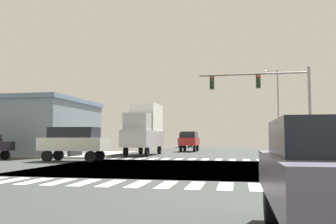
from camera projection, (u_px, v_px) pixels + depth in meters
ground at (171, 167)px, 19.53m from camera, size 90.00×90.00×0.05m
sidewalk_corner_nw at (60, 154)px, 33.79m from camera, size 12.00×12.00×0.14m
crosswalk_near at (125, 183)px, 12.44m from camera, size 13.50×2.00×0.01m
crosswalk_far at (185, 159)px, 26.72m from camera, size 13.50×2.00×0.01m
traffic_signal_mast at (265, 91)px, 25.96m from camera, size 8.00×0.55×6.72m
street_lamp at (276, 103)px, 39.29m from camera, size 1.78×0.32×9.21m
bank_building at (8, 127)px, 35.18m from camera, size 17.25×10.73×5.31m
sedan_nearside_1 at (331, 171)px, 5.16m from camera, size 1.80×4.30×1.88m
suv_farside_1 at (186, 139)px, 59.74m from camera, size 1.96×4.60×2.34m
suv_crossing_2 at (74, 141)px, 24.50m from camera, size 4.60×1.96×2.34m
box_truck_trailing_1 at (144, 128)px, 33.46m from camera, size 2.40×7.20×4.85m
suv_middle_4 at (189, 140)px, 42.03m from camera, size 1.96×4.60×2.34m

